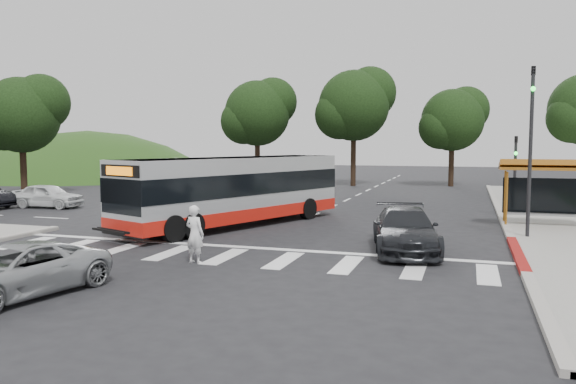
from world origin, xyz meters
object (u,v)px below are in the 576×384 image
at_px(dark_sedan, 405,230).
at_px(silver_suv_south, 16,271).
at_px(transit_bus, 235,192).
at_px(pedestrian, 195,234).

height_order(dark_sedan, silver_suv_south, dark_sedan).
distance_m(transit_bus, dark_sedan, 8.67).
xyz_separation_m(transit_bus, dark_sedan, (7.80, -3.69, -0.78)).
height_order(transit_bus, silver_suv_south, transit_bus).
height_order(transit_bus, dark_sedan, transit_bus).
relative_size(pedestrian, silver_suv_south, 0.40).
bearing_deg(silver_suv_south, pedestrian, 75.46).
bearing_deg(transit_bus, silver_suv_south, -70.43).
relative_size(transit_bus, silver_suv_south, 2.60).
relative_size(transit_bus, dark_sedan, 2.33).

